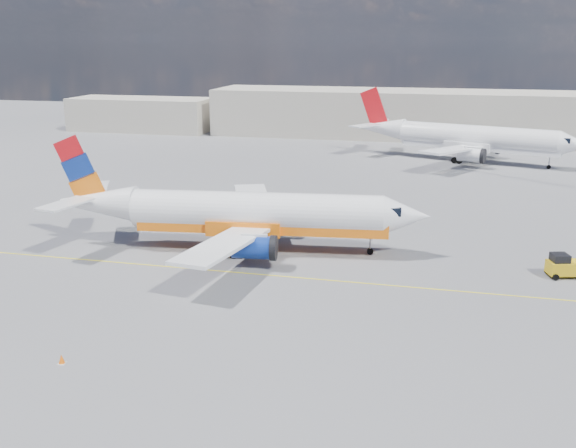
% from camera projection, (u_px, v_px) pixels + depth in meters
% --- Properties ---
extents(ground, '(240.00, 240.00, 0.00)m').
position_uv_depth(ground, '(285.00, 293.00, 43.59)').
color(ground, '#5C5C60').
rests_on(ground, ground).
extents(taxi_line, '(70.00, 0.15, 0.01)m').
position_uv_depth(taxi_line, '(295.00, 277.00, 46.39)').
color(taxi_line, yellow).
rests_on(taxi_line, ground).
extents(terminal_main, '(70.00, 14.00, 8.00)m').
position_uv_depth(terminal_main, '(414.00, 114.00, 111.49)').
color(terminal_main, '#BFB6A4').
rests_on(terminal_main, ground).
extents(terminal_annex, '(26.00, 10.00, 6.00)m').
position_uv_depth(terminal_annex, '(142.00, 114.00, 119.99)').
color(terminal_annex, '#BFB6A4').
rests_on(terminal_annex, ground).
extents(main_jet, '(30.55, 24.01, 9.26)m').
position_uv_depth(main_jet, '(245.00, 213.00, 51.63)').
color(main_jet, white).
rests_on(main_jet, ground).
extents(second_jet, '(32.37, 24.65, 9.80)m').
position_uv_depth(second_jet, '(470.00, 138.00, 89.23)').
color(second_jet, white).
rests_on(second_jet, ground).
extents(gse_tug, '(2.74, 2.10, 1.76)m').
position_uv_depth(gse_tug, '(564.00, 266.00, 46.26)').
color(gse_tug, black).
rests_on(gse_tug, ground).
extents(traffic_cone, '(0.38, 0.38, 0.53)m').
position_uv_depth(traffic_cone, '(62.00, 359.00, 34.01)').
color(traffic_cone, white).
rests_on(traffic_cone, ground).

